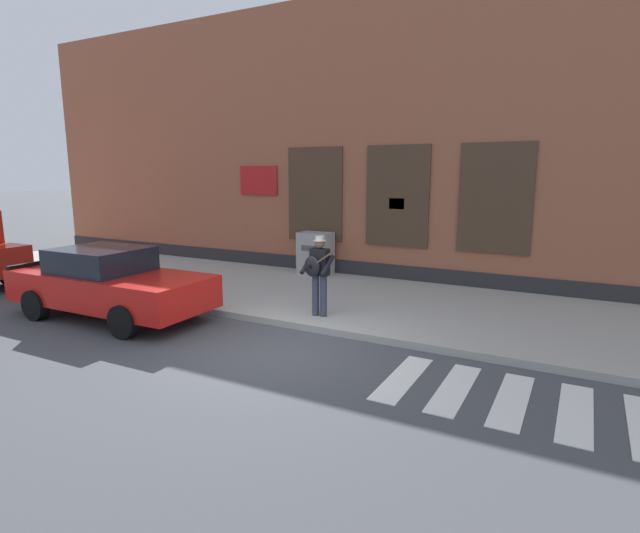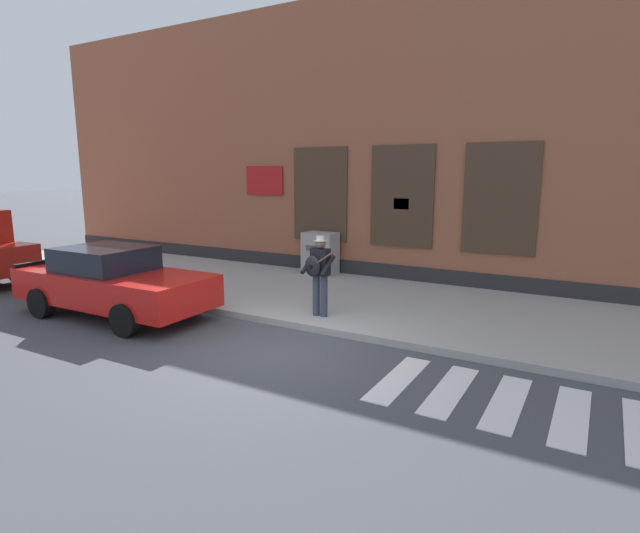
# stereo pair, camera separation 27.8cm
# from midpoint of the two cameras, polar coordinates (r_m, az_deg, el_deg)

# --- Properties ---
(ground_plane) EXTENTS (160.00, 160.00, 0.00)m
(ground_plane) POSITION_cam_midpoint_polar(r_m,az_deg,el_deg) (9.07, -5.99, -9.58)
(ground_plane) COLOR #424449
(sidewalk) EXTENTS (28.00, 5.01, 0.14)m
(sidewalk) POSITION_cam_midpoint_polar(r_m,az_deg,el_deg) (12.16, 3.92, -3.91)
(sidewalk) COLOR #9E9E99
(sidewalk) RESTS_ON ground
(building_backdrop) EXTENTS (28.00, 4.06, 8.02)m
(building_backdrop) POSITION_cam_midpoint_polar(r_m,az_deg,el_deg) (16.00, 10.96, 13.64)
(building_backdrop) COLOR #99563D
(building_backdrop) RESTS_ON ground
(crosswalk) EXTENTS (5.20, 1.90, 0.01)m
(crosswalk) POSITION_cam_midpoint_polar(r_m,az_deg,el_deg) (7.60, 26.22, -14.76)
(crosswalk) COLOR silver
(crosswalk) RESTS_ON ground
(red_car) EXTENTS (4.63, 2.05, 1.53)m
(red_car) POSITION_cam_midpoint_polar(r_m,az_deg,el_deg) (11.82, -23.58, -1.74)
(red_car) COLOR red
(red_car) RESTS_ON ground
(busker) EXTENTS (0.70, 0.52, 1.70)m
(busker) POSITION_cam_midpoint_polar(r_m,az_deg,el_deg) (10.38, -0.95, -0.51)
(busker) COLOR #33384C
(busker) RESTS_ON sidewalk
(utility_box) EXTENTS (0.98, 0.66, 1.24)m
(utility_box) POSITION_cam_midpoint_polar(r_m,az_deg,el_deg) (14.85, -1.05, 1.53)
(utility_box) COLOR #9E9E9E
(utility_box) RESTS_ON sidewalk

